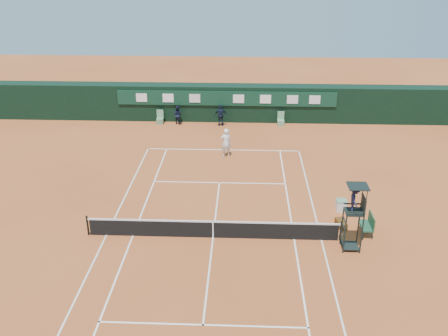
# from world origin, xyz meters

# --- Properties ---
(ground) EXTENTS (90.00, 90.00, 0.00)m
(ground) POSITION_xyz_m (0.00, 0.00, 0.00)
(ground) COLOR #B2572A
(ground) RESTS_ON ground
(court_lines) EXTENTS (11.05, 23.85, 0.01)m
(court_lines) POSITION_xyz_m (0.00, 0.00, 0.01)
(court_lines) COLOR white
(court_lines) RESTS_ON ground
(tennis_net) EXTENTS (12.90, 0.10, 1.10)m
(tennis_net) POSITION_xyz_m (0.00, 0.00, 0.51)
(tennis_net) COLOR black
(tennis_net) RESTS_ON ground
(back_wall) EXTENTS (40.00, 1.65, 3.00)m
(back_wall) POSITION_xyz_m (0.00, 18.74, 1.51)
(back_wall) COLOR black
(back_wall) RESTS_ON ground
(linesman_chair_left) EXTENTS (0.55, 0.50, 1.15)m
(linesman_chair_left) POSITION_xyz_m (-5.50, 17.48, 0.32)
(linesman_chair_left) COLOR #56845C
(linesman_chair_left) RESTS_ON ground
(linesman_chair_right) EXTENTS (0.55, 0.50, 1.15)m
(linesman_chair_right) POSITION_xyz_m (4.50, 17.48, 0.32)
(linesman_chair_right) COLOR #61946A
(linesman_chair_right) RESTS_ON ground
(umpire_chair) EXTENTS (0.96, 0.95, 3.42)m
(umpire_chair) POSITION_xyz_m (6.75, -0.70, 2.46)
(umpire_chair) COLOR black
(umpire_chair) RESTS_ON ground
(player_bench) EXTENTS (0.55, 1.20, 1.10)m
(player_bench) POSITION_xyz_m (7.92, 0.72, 0.60)
(player_bench) COLOR #1A422C
(player_bench) RESTS_ON ground
(tennis_bag) EXTENTS (0.56, 0.95, 0.33)m
(tennis_bag) POSITION_xyz_m (6.69, 1.38, 0.17)
(tennis_bag) COLOR black
(tennis_bag) RESTS_ON ground
(cooler) EXTENTS (0.57, 0.57, 0.65)m
(cooler) POSITION_xyz_m (6.99, 3.15, 0.33)
(cooler) COLOR silver
(cooler) RESTS_ON ground
(tennis_ball) EXTENTS (0.06, 0.06, 0.06)m
(tennis_ball) POSITION_xyz_m (-0.21, 9.63, 0.03)
(tennis_ball) COLOR yellow
(tennis_ball) RESTS_ON ground
(player) EXTENTS (0.85, 0.67, 2.05)m
(player) POSITION_xyz_m (0.24, 10.71, 1.03)
(player) COLOR white
(player) RESTS_ON ground
(ball_kid_left) EXTENTS (0.92, 0.84, 1.53)m
(ball_kid_left) POSITION_xyz_m (-4.02, 17.53, 0.77)
(ball_kid_left) COLOR black
(ball_kid_left) RESTS_ON ground
(ball_kid_right) EXTENTS (1.07, 0.51, 1.78)m
(ball_kid_right) POSITION_xyz_m (-0.42, 17.19, 0.89)
(ball_kid_right) COLOR black
(ball_kid_right) RESTS_ON ground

